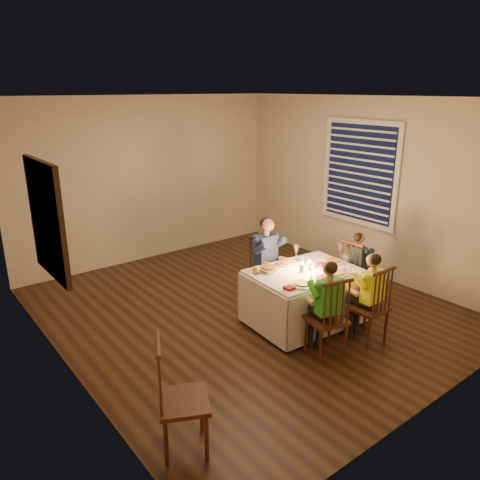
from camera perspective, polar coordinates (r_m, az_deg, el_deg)
ground at (r=6.07m, az=0.81°, el=-8.35°), size 5.00×5.00×0.00m
wall_left at (r=4.61m, az=-21.52°, el=-0.96°), size 0.02×5.00×2.60m
wall_right at (r=7.20m, az=15.04°, el=6.25°), size 0.02×5.00×2.60m
wall_back at (r=7.67m, az=-11.00°, el=7.24°), size 4.50×0.02×2.60m
ceiling at (r=5.43m, az=0.93°, el=17.00°), size 5.00×5.00×0.00m
dining_table at (r=5.60m, az=7.86°, el=-5.57°), size 1.34×1.01×0.63m
chair_adult at (r=6.28m, az=3.21°, el=-7.45°), size 0.39×0.37×0.90m
chair_near_left at (r=5.22m, az=10.22°, el=-13.46°), size 0.45×0.43×0.90m
chair_near_right at (r=5.56m, az=15.04°, el=-11.71°), size 0.37×0.36×0.90m
chair_end at (r=6.35m, az=13.74°, el=-7.64°), size 0.37×0.39×0.90m
chair_extra at (r=4.07m, az=-6.64°, el=-23.75°), size 0.51×0.52×0.96m
adult at (r=6.28m, az=3.21°, el=-7.45°), size 0.42×0.39×1.15m
child_green at (r=5.22m, az=10.22°, el=-13.46°), size 0.41×0.39×1.06m
child_yellow at (r=5.56m, az=15.04°, el=-11.71°), size 0.34×0.31×1.04m
child_teal at (r=6.35m, az=13.74°, el=-7.64°), size 0.29×0.32×0.99m
setting_adult at (r=5.70m, az=5.85°, el=-2.87°), size 0.28×0.28×0.02m
setting_green at (r=5.13m, az=7.59°, el=-5.40°), size 0.28×0.28×0.02m
setting_yellow at (r=5.48m, az=11.69°, el=-4.06°), size 0.28×0.28×0.02m
setting_teal at (r=5.84m, az=11.26°, el=-2.60°), size 0.28×0.28×0.02m
candle_left at (r=5.47m, az=7.52°, el=-3.40°), size 0.06×0.06×0.10m
candle_right at (r=5.55m, az=8.50°, el=-3.13°), size 0.06×0.06×0.10m
squash at (r=5.39m, az=1.95°, el=-3.62°), size 0.09×0.09×0.09m
orange_fruit at (r=5.63m, az=8.80°, el=-2.92°), size 0.08×0.08×0.08m
serving_bowl at (r=5.45m, az=3.57°, el=-3.62°), size 0.24×0.24×0.05m
wall_mirror at (r=4.84m, az=-22.48°, el=2.28°), size 0.06×0.95×1.15m
window_blinds at (r=7.19m, az=14.32°, el=7.92°), size 0.07×1.34×1.54m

